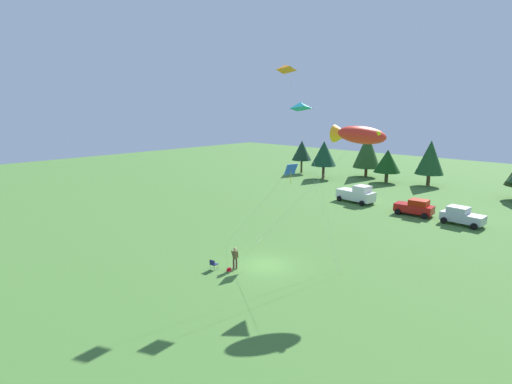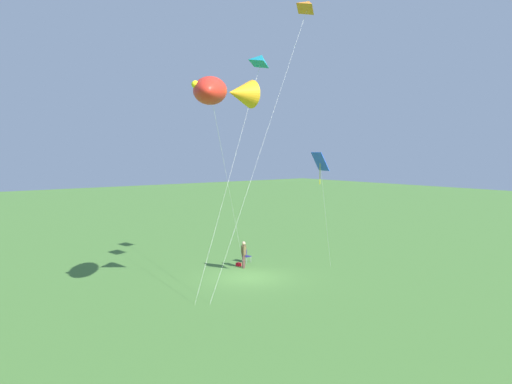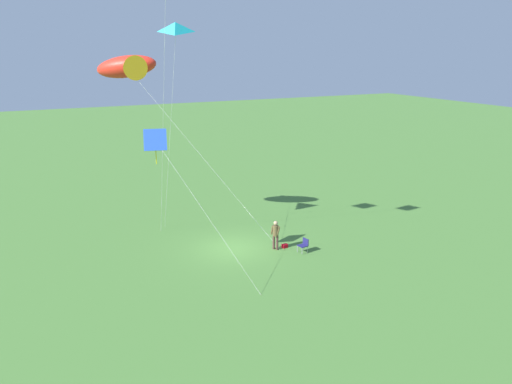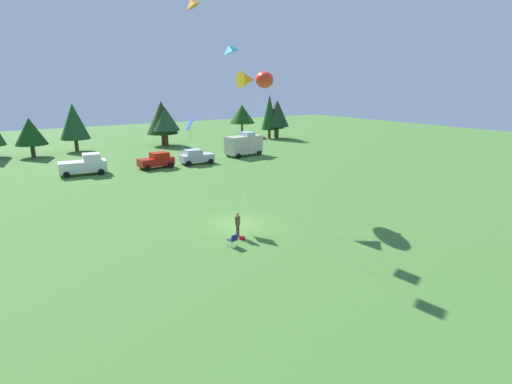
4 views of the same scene
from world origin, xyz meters
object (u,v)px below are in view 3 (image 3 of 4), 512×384
object	(u,v)px
folding_chair	(304,244)
backpack_on_grass	(285,246)
kite_large_fish	(128,67)
kite_delta_teal	(175,28)
kite_diamond_blue	(157,143)
person_kite_flyer	(276,233)

from	to	relation	value
folding_chair	backpack_on_grass	xyz separation A→B (m)	(1.07, 0.65, -0.38)
folding_chair	kite_large_fish	distance (m)	14.50
kite_delta_teal	kite_diamond_blue	size ratio (longest dim) A/B	1.70
backpack_on_grass	kite_large_fish	xyz separation A→B (m)	(6.30, 7.11, 10.16)
kite_delta_teal	kite_diamond_blue	world-z (taller)	kite_delta_teal
person_kite_flyer	kite_large_fish	bearing A→B (deg)	-83.39
kite_diamond_blue	backpack_on_grass	bearing A→B (deg)	-89.22
person_kite_flyer	backpack_on_grass	world-z (taller)	person_kite_flyer
backpack_on_grass	kite_diamond_blue	distance (m)	9.97
backpack_on_grass	kite_delta_teal	world-z (taller)	kite_delta_teal
folding_chair	kite_large_fish	world-z (taller)	kite_large_fish
folding_chair	kite_diamond_blue	size ratio (longest dim) A/B	0.11
kite_delta_teal	kite_diamond_blue	bearing A→B (deg)	141.56
folding_chair	kite_large_fish	bearing A→B (deg)	-52.30
backpack_on_grass	kite_large_fish	world-z (taller)	kite_large_fish
kite_large_fish	kite_delta_teal	size ratio (longest dim) A/B	0.87
person_kite_flyer	backpack_on_grass	bearing A→B (deg)	137.95
kite_delta_teal	backpack_on_grass	bearing A→B (deg)	-113.69
folding_chair	kite_delta_teal	world-z (taller)	kite_delta_teal
kite_large_fish	kite_delta_teal	xyz separation A→B (m)	(-3.94, -1.74, 2.07)
person_kite_flyer	backpack_on_grass	size ratio (longest dim) A/B	5.44
kite_large_fish	kite_delta_teal	bearing A→B (deg)	-156.21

